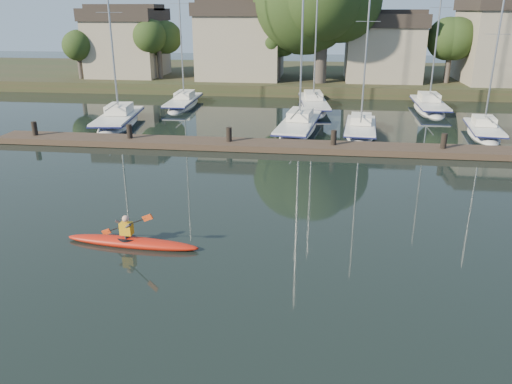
# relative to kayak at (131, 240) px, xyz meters

# --- Properties ---
(ground) EXTENTS (160.00, 160.00, 0.00)m
(ground) POSITION_rel_kayak_xyz_m (4.03, -0.90, -0.18)
(ground) COLOR black
(ground) RESTS_ON ground
(kayak) EXTENTS (4.79, 1.16, 1.52)m
(kayak) POSITION_rel_kayak_xyz_m (0.00, 0.00, 0.00)
(kayak) COLOR #AF270D
(kayak) RESTS_ON ground
(dock) EXTENTS (34.00, 2.00, 1.80)m
(dock) POSITION_rel_kayak_xyz_m (4.03, 13.10, 0.02)
(dock) COLOR #4A352A
(dock) RESTS_ON ground
(sailboat_0) EXTENTS (3.30, 8.38, 12.95)m
(sailboat_0) POSITION_rel_kayak_xyz_m (-7.82, 18.37, -0.40)
(sailboat_0) COLOR silver
(sailboat_0) RESTS_ON ground
(sailboat_2) EXTENTS (3.24, 9.56, 15.52)m
(sailboat_2) POSITION_rel_kayak_xyz_m (4.84, 18.12, -0.38)
(sailboat_2) COLOR silver
(sailboat_2) RESTS_ON ground
(sailboat_3) EXTENTS (2.57, 7.58, 11.99)m
(sailboat_3) POSITION_rel_kayak_xyz_m (8.86, 17.77, -0.36)
(sailboat_3) COLOR silver
(sailboat_3) RESTS_ON ground
(sailboat_4) EXTENTS (2.60, 6.53, 10.81)m
(sailboat_4) POSITION_rel_kayak_xyz_m (16.71, 18.37, -0.36)
(sailboat_4) COLOR silver
(sailboat_4) RESTS_ON ground
(sailboat_5) EXTENTS (2.17, 8.39, 13.80)m
(sailboat_5) POSITION_rel_kayak_xyz_m (-5.18, 25.98, -0.36)
(sailboat_5) COLOR silver
(sailboat_5) RESTS_ON ground
(sailboat_6) EXTENTS (3.09, 9.83, 15.37)m
(sailboat_6) POSITION_rel_kayak_xyz_m (5.64, 26.70, -0.36)
(sailboat_6) COLOR silver
(sailboat_6) RESTS_ON ground
(sailboat_7) EXTENTS (2.32, 8.38, 13.46)m
(sailboat_7) POSITION_rel_kayak_xyz_m (14.89, 26.74, -0.38)
(sailboat_7) COLOR silver
(sailboat_7) RESTS_ON ground
(shore) EXTENTS (90.00, 25.25, 12.75)m
(shore) POSITION_rel_kayak_xyz_m (5.64, 39.39, 3.04)
(shore) COLOR #27361B
(shore) RESTS_ON ground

